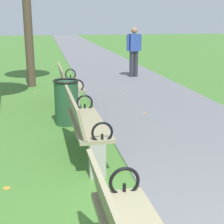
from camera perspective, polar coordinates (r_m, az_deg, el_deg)
paved_walkway at (r=20.05m, az=-4.16°, el=9.94°), size 2.91×44.00×0.02m
park_bench_2 at (r=4.83m, az=-4.65°, el=-1.86°), size 0.50×1.61×0.90m
park_bench_3 at (r=7.74m, az=-7.27°, el=4.65°), size 0.49×1.61×0.90m
pedestrian_walking at (r=11.44m, az=3.70°, el=10.44°), size 0.52×0.28×1.62m
trash_bin at (r=6.35m, az=-7.63°, el=1.70°), size 0.48×0.48×0.84m
scattered_leaves at (r=3.65m, az=4.94°, el=-16.17°), size 4.40×9.19×0.02m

